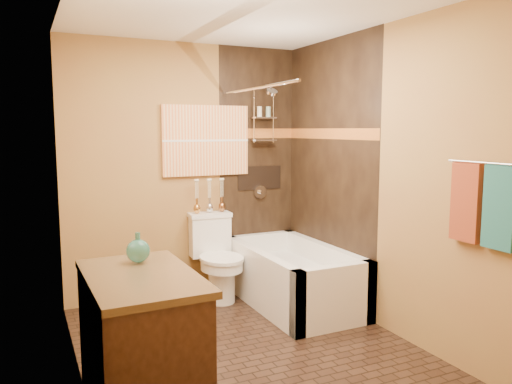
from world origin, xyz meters
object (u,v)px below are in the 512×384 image
sunset_painting (206,141)px  vanity (141,347)px  bathtub (293,281)px  toilet (217,257)px

sunset_painting → vanity: 2.57m
bathtub → vanity: bearing=-143.1°
sunset_painting → vanity: size_ratio=0.92×
toilet → sunset_painting: bearing=94.0°
sunset_painting → vanity: (-1.12, -2.02, -1.12)m
bathtub → toilet: 0.78m
bathtub → toilet: size_ratio=1.81×
sunset_painting → vanity: bearing=-119.1°
toilet → vanity: size_ratio=0.85×
bathtub → vanity: 2.17m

